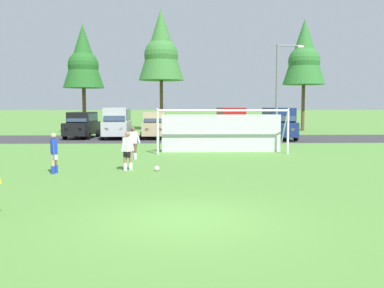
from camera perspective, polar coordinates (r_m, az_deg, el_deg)
ground_plane at (r=25.34m, az=-1.42°, el=-1.03°), size 400.00×400.00×0.00m
parking_lot_strip at (r=35.01m, az=-1.49°, el=0.71°), size 52.00×8.40×0.01m
soccer_ball at (r=18.03m, az=-4.67°, el=-3.26°), size 0.22×0.22×0.22m
soccer_goal at (r=24.90m, az=3.96°, el=1.83°), size 7.44×1.98×2.57m
player_striker_near at (r=18.14m, az=-17.82°, el=-1.17°), size 0.37×0.74×1.64m
player_midfield_center at (r=22.13m, az=-7.78°, el=0.15°), size 0.73×0.35×1.64m
player_defender_far at (r=18.33m, az=-8.51°, el=-0.91°), size 0.54×0.62×1.64m
parked_car_slot_far_left at (r=36.72m, az=-14.37°, el=2.49°), size 2.40×4.73×2.16m
parked_car_slot_left at (r=35.83m, az=-9.86°, el=2.88°), size 2.28×4.84×2.52m
parked_car_slot_center_left at (r=35.59m, az=-4.95°, el=2.55°), size 2.21×4.64×2.16m
parked_car_slot_center at (r=34.61m, az=0.71°, el=2.10°), size 2.14×4.25×1.72m
parked_car_slot_center_right at (r=36.44m, az=5.18°, el=2.97°), size 2.42×4.91×2.52m
parked_car_slot_right at (r=34.98m, az=11.41°, el=2.80°), size 2.22×4.81×2.52m
tree_left_edge at (r=44.17m, az=-14.24°, el=10.95°), size 3.97×3.97×10.60m
tree_mid_left at (r=47.24m, az=-4.12°, el=12.69°), size 4.85×4.85×12.95m
tree_center_back at (r=47.43m, az=14.66°, el=11.48°), size 4.40×4.40×11.72m
street_lamp at (r=30.68m, az=11.54°, el=6.68°), size 2.00×0.32×6.92m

